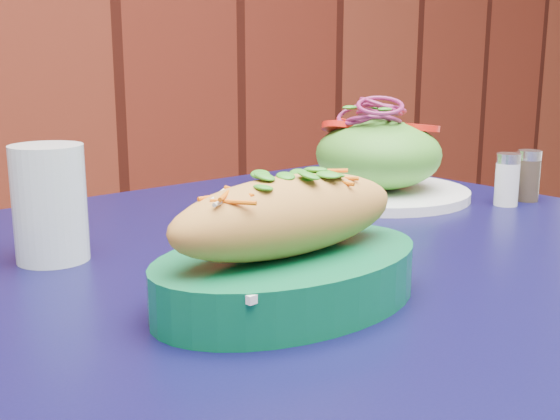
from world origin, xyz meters
TOP-DOWN VIEW (x-y plane):
  - cafe_table at (-0.36, 1.68)m, footprint 0.84×0.84m
  - banh_mi_basket at (-0.49, 1.60)m, footprint 0.24×0.16m
  - salad_plate at (-0.15, 1.84)m, footprint 0.24×0.24m
  - water_glass at (-0.60, 1.82)m, footprint 0.07×0.07m
  - salt_shaker at (-0.06, 1.70)m, footprint 0.03×0.03m
  - pepper_shaker at (-0.01, 1.70)m, footprint 0.03×0.03m

SIDE VIEW (x-z plane):
  - cafe_table at x=-0.36m, z-range 0.29..1.04m
  - salt_shaker at x=-0.06m, z-range 0.75..0.82m
  - pepper_shaker at x=-0.01m, z-range 0.75..0.82m
  - banh_mi_basket at x=-0.49m, z-range 0.74..0.85m
  - salad_plate at x=-0.15m, z-range 0.73..0.86m
  - water_glass at x=-0.60m, z-range 0.75..0.86m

